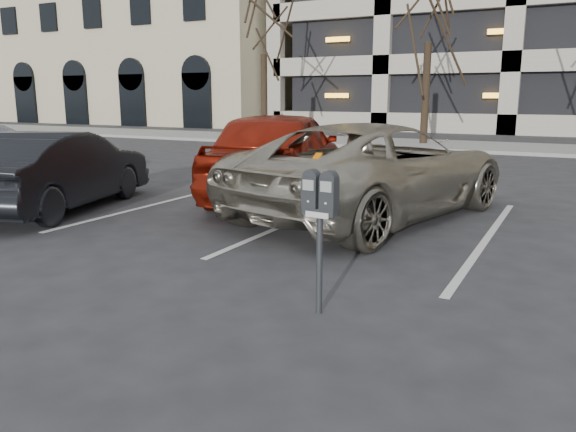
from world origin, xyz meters
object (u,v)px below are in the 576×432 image
at_px(parking_meter, 320,207).
at_px(car_dark, 58,171).
at_px(suv_silver, 375,170).
at_px(car_red, 280,154).
at_px(tree_a, 263,0).

relative_size(parking_meter, car_dark, 0.31).
relative_size(suv_silver, car_dark, 1.44).
bearing_deg(parking_meter, car_dark, 163.81).
xyz_separation_m(suv_silver, car_red, (-2.09, 0.69, 0.10)).
xyz_separation_m(tree_a, car_red, (7.46, -12.32, -4.97)).
distance_m(suv_silver, car_dark, 5.27).
distance_m(parking_meter, suv_silver, 4.27).
height_order(parking_meter, car_red, car_red).
relative_size(parking_meter, car_red, 0.25).
height_order(tree_a, car_red, tree_a).
bearing_deg(suv_silver, car_red, -4.60).
bearing_deg(car_red, parking_meter, 105.74).
bearing_deg(tree_a, suv_silver, -53.70).
xyz_separation_m(tree_a, parking_meter, (10.49, -17.17, -4.85)).
bearing_deg(car_red, car_dark, 27.36).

